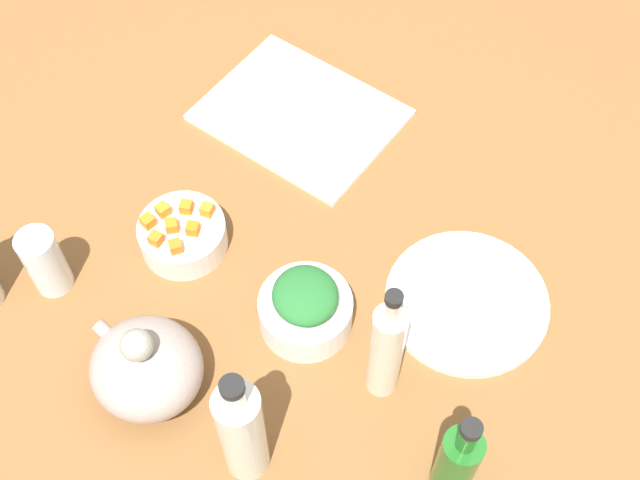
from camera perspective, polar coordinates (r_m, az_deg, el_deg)
The scene contains 30 objects.
tabletop at distance 128.82cm, azimuth -0.00°, elevation -1.58°, with size 190.00×190.00×3.00cm, color brown.
cutting_board at distance 144.54cm, azimuth -1.40°, elevation 8.64°, with size 31.79×24.73×1.00cm, color white.
plate_tofu at distance 124.89cm, azimuth 10.10°, elevation -4.19°, with size 24.40×24.40×1.20cm, color white.
bowl_greens at distance 119.43cm, azimuth -1.00°, elevation -5.00°, with size 13.58×13.58×5.95cm, color white.
bowl_carrots at distance 128.44cm, azimuth -9.44°, elevation 0.31°, with size 13.44×13.44×5.10cm, color white.
teapot at distance 115.12cm, azimuth -11.92°, elevation -8.61°, with size 17.26×15.11×14.69cm.
bottle_0 at distance 104.34cm, azimuth -5.42°, elevation -13.03°, with size 5.86×5.86×24.99cm.
bottle_1 at distance 106.53cm, azimuth 9.43°, elevation -14.95°, with size 5.15×5.15×20.58cm.
bottle_2 at distance 108.75cm, azimuth 4.59°, elevation -7.58°, with size 4.49×4.49×24.89cm.
drinking_glass_1 at distance 126.77cm, azimuth -18.49°, elevation -1.44°, with size 5.70×5.70×11.77cm, color white.
carrot_cube_0 at distance 126.67cm, azimuth -11.82°, elevation 1.27°, with size 1.80×1.80×1.80cm, color orange.
carrot_cube_1 at distance 125.54cm, azimuth -10.22°, elevation 0.98°, with size 1.80×1.80×1.80cm, color orange.
carrot_cube_2 at distance 124.71cm, azimuth -8.79°, elevation 0.78°, with size 1.80×1.80×1.80cm, color orange.
carrot_cube_3 at distance 127.45cm, azimuth -10.81°, elevation 2.06°, with size 1.80×1.80×1.80cm, color orange.
carrot_cube_4 at distance 126.39cm, azimuth -7.81°, elevation 2.09°, with size 1.80×1.80×1.80cm, color orange.
carrot_cube_5 at distance 127.14cm, azimuth -9.23°, elevation 2.26°, with size 1.80×1.80×1.80cm, color orange.
carrot_cube_6 at distance 123.35cm, azimuth -9.96°, elevation -0.45°, with size 1.80×1.80×1.80cm, color orange.
carrot_cube_7 at distance 124.64cm, azimuth -11.27°, elevation 0.08°, with size 1.80×1.80×1.80cm, color orange.
chopped_greens_mound at distance 115.12cm, azimuth -1.04°, elevation -3.85°, with size 9.83×9.31×3.86cm, color #25692E.
tofu_cube_0 at distance 123.90cm, azimuth 10.54°, elevation -3.52°, with size 2.20×2.20×2.20cm, color white.
tofu_cube_1 at distance 124.19cm, azimuth 8.58°, elevation -2.75°, with size 2.20×2.20×2.20cm, color #F6E5CB.
tofu_cube_2 at distance 122.27cm, azimuth 11.04°, elevation -5.04°, with size 2.20×2.20×2.20cm, color white.
tofu_cube_3 at distance 124.18cm, azimuth 12.70°, elevation -4.04°, with size 2.20×2.20×2.20cm, color white.
tofu_cube_4 at distance 121.67cm, azimuth 8.11°, elevation -4.69°, with size 2.20×2.20×2.20cm, color white.
dumpling_0 at distance 148.95cm, azimuth -3.32°, elevation 11.26°, with size 5.68×5.54×2.05cm, color beige.
dumpling_1 at distance 143.69cm, azimuth 3.49°, elevation 9.10°, with size 4.15×3.53×2.17cm, color beige.
dumpling_2 at distance 141.85cm, azimuth -4.89°, elevation 8.12°, with size 4.45×4.16×2.08cm, color beige.
dumpling_3 at distance 140.69cm, azimuth 0.95°, elevation 8.02°, with size 5.98×5.11×2.67cm, color beige.
dumpling_4 at distance 139.08cm, azimuth -2.45°, elevation 7.10°, with size 5.87×5.81×2.38cm, color beige.
dumpling_5 at distance 145.02cm, azimuth -1.14°, elevation 9.99°, with size 5.38×5.22×2.86cm, color beige.
Camera 1 is at (-41.60, 52.96, 111.31)cm, focal length 46.31 mm.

